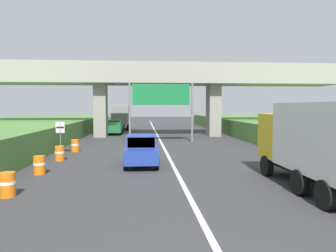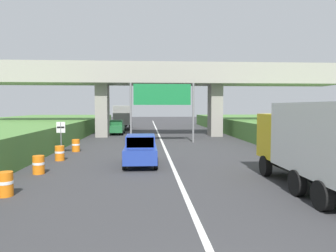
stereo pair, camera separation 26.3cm
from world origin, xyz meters
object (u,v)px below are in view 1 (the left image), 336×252
object	(u,v)px
truck_red	(121,116)
overhead_highway_sign	(161,98)
truck_yellow	(320,142)
car_blue	(141,150)
speed_limit_sign	(60,133)
construction_barrel_1	(7,184)
construction_barrel_4	(75,145)
construction_barrel_3	(60,153)
construction_barrel_2	(39,165)
car_green	(114,127)

from	to	relation	value
truck_red	overhead_highway_sign	bearing A→B (deg)	-74.71
overhead_highway_sign	truck_yellow	world-z (taller)	overhead_highway_sign
overhead_highway_sign	car_blue	xyz separation A→B (m)	(-1.77, -11.22, -3.18)
truck_yellow	car_blue	distance (m)	9.21
speed_limit_sign	truck_yellow	xyz separation A→B (m)	(12.58, -10.77, 0.46)
car_blue	construction_barrel_1	world-z (taller)	car_blue
speed_limit_sign	truck_yellow	world-z (taller)	truck_yellow
construction_barrel_4	truck_red	bearing A→B (deg)	85.49
speed_limit_sign	construction_barrel_1	size ratio (longest dim) A/B	2.48
speed_limit_sign	construction_barrel_3	size ratio (longest dim) A/B	2.48
truck_red	construction_barrel_1	distance (m)	34.73
truck_yellow	construction_barrel_4	bearing A→B (deg)	135.04
construction_barrel_2	construction_barrel_4	xyz separation A→B (m)	(0.09, 7.80, 0.00)
truck_yellow	truck_red	world-z (taller)	same
construction_barrel_1	construction_barrel_4	distance (m)	11.70
car_green	overhead_highway_sign	bearing A→B (deg)	-60.99
truck_yellow	car_blue	world-z (taller)	truck_yellow
truck_yellow	construction_barrel_4	world-z (taller)	truck_yellow
truck_red	car_green	distance (m)	8.53
car_blue	speed_limit_sign	bearing A→B (deg)	139.46
speed_limit_sign	construction_barrel_1	bearing A→B (deg)	-85.80
overhead_highway_sign	construction_barrel_3	distance (m)	12.02
car_green	construction_barrel_4	size ratio (longest dim) A/B	4.56
truck_yellow	car_blue	xyz separation A→B (m)	(-6.94, 5.95, -1.08)
truck_yellow	overhead_highway_sign	bearing A→B (deg)	106.78
car_blue	construction_barrel_3	world-z (taller)	car_blue
speed_limit_sign	car_blue	xyz separation A→B (m)	(5.63, -4.82, -0.62)
speed_limit_sign	truck_red	world-z (taller)	truck_red
truck_yellow	truck_red	distance (m)	36.13
truck_yellow	car_green	xyz separation A→B (m)	(-10.22, 26.26, -1.08)
car_blue	construction_barrel_3	distance (m)	5.34
car_green	construction_barrel_4	xyz separation A→B (m)	(-1.57, -14.49, -0.40)
truck_red	construction_barrel_2	distance (m)	30.85
truck_red	car_blue	size ratio (longest dim) A/B	1.78
speed_limit_sign	truck_red	size ratio (longest dim) A/B	0.31
overhead_highway_sign	speed_limit_sign	xyz separation A→B (m)	(-7.40, -6.40, -2.56)
overhead_highway_sign	construction_barrel_3	xyz separation A→B (m)	(-6.73, -9.30, -3.58)
construction_barrel_2	construction_barrel_3	bearing A→B (deg)	90.38
truck_red	car_green	xyz separation A→B (m)	(-0.24, -8.46, -1.08)
truck_red	construction_barrel_3	size ratio (longest dim) A/B	8.11
overhead_highway_sign	construction_barrel_1	xyz separation A→B (m)	(-6.61, -17.10, -3.58)
construction_barrel_2	construction_barrel_3	xyz separation A→B (m)	(-0.03, 3.90, 0.00)
speed_limit_sign	car_green	size ratio (longest dim) A/B	0.54
overhead_highway_sign	speed_limit_sign	distance (m)	10.11
car_green	construction_barrel_3	distance (m)	18.48
construction_barrel_4	car_green	bearing A→B (deg)	83.83
truck_yellow	construction_barrel_2	bearing A→B (deg)	161.53
overhead_highway_sign	car_green	bearing A→B (deg)	119.01
truck_yellow	construction_barrel_3	xyz separation A→B (m)	(-11.90, 7.87, -1.47)
speed_limit_sign	construction_barrel_2	xyz separation A→B (m)	(0.70, -6.80, -1.02)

